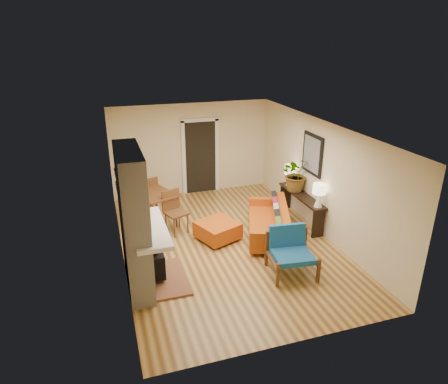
% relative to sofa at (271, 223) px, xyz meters
% --- Properties ---
extents(room_shell, '(6.50, 6.50, 6.50)m').
position_rel_sofa_xyz_m(room_shell, '(-0.47, 2.63, 0.90)').
color(room_shell, tan).
rests_on(room_shell, ground).
extents(fireplace, '(1.09, 1.68, 2.60)m').
position_rel_sofa_xyz_m(fireplace, '(-3.08, -1.00, 0.90)').
color(fireplace, white).
rests_on(fireplace, ground).
extents(sofa, '(1.50, 2.16, 0.78)m').
position_rel_sofa_xyz_m(sofa, '(0.00, 0.00, 0.00)').
color(sofa, silver).
rests_on(sofa, ground).
extents(ottoman, '(1.06, 1.06, 0.41)m').
position_rel_sofa_xyz_m(ottoman, '(-1.22, 0.23, -0.10)').
color(ottoman, silver).
rests_on(ottoman, ground).
extents(blue_chair, '(0.94, 0.93, 0.89)m').
position_rel_sofa_xyz_m(blue_chair, '(-0.24, -1.42, 0.14)').
color(blue_chair, brown).
rests_on(blue_chair, ground).
extents(dining_table, '(1.26, 1.91, 1.01)m').
position_rel_sofa_xyz_m(dining_table, '(-2.36, 1.47, 0.32)').
color(dining_table, brown).
rests_on(dining_table, ground).
extents(console_table, '(0.34, 1.85, 0.72)m').
position_rel_sofa_xyz_m(console_table, '(1.00, 0.48, 0.23)').
color(console_table, black).
rests_on(console_table, ground).
extents(lamp_near, '(0.30, 0.30, 0.54)m').
position_rel_sofa_xyz_m(lamp_near, '(1.00, -0.28, 0.72)').
color(lamp_near, white).
rests_on(lamp_near, console_table).
extents(lamp_far, '(0.30, 0.30, 0.54)m').
position_rel_sofa_xyz_m(lamp_far, '(1.00, 1.15, 0.72)').
color(lamp_far, white).
rests_on(lamp_far, console_table).
extents(houseplant, '(0.82, 0.72, 0.87)m').
position_rel_sofa_xyz_m(houseplant, '(0.99, 0.78, 0.81)').
color(houseplant, '#1E5919').
rests_on(houseplant, console_table).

